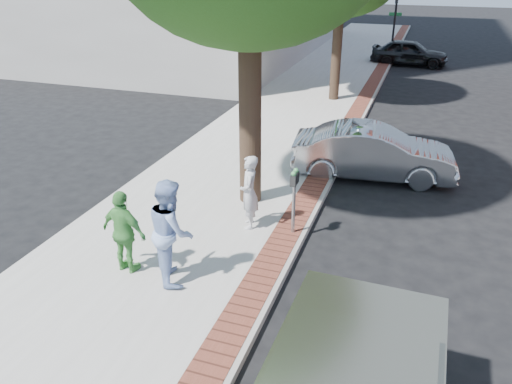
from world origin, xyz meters
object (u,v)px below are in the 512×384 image
at_px(person_officer, 171,231).
at_px(person_gray, 249,192).
at_px(sedan_silver, 373,152).
at_px(parking_meter, 294,188).
at_px(person_green, 124,232).
at_px(bg_car, 410,52).

bearing_deg(person_officer, person_gray, -50.08).
bearing_deg(sedan_silver, person_gray, 144.53).
height_order(parking_meter, person_gray, person_gray).
xyz_separation_m(parking_meter, person_gray, (-0.98, -0.05, -0.23)).
xyz_separation_m(parking_meter, sedan_silver, (1.19, 3.96, -0.49)).
xyz_separation_m(person_gray, sedan_silver, (2.17, 4.00, -0.26)).
distance_m(person_green, bg_car, 23.14).
distance_m(parking_meter, person_officer, 2.84).
height_order(parking_meter, sedan_silver, parking_meter).
relative_size(person_gray, bg_car, 0.40).
xyz_separation_m(person_officer, sedan_silver, (2.84, 6.27, -0.42)).
distance_m(person_gray, person_officer, 2.37).
relative_size(person_officer, sedan_silver, 0.45).
xyz_separation_m(person_officer, person_green, (-0.94, -0.09, -0.16)).
relative_size(parking_meter, bg_car, 0.36).
bearing_deg(bg_car, parking_meter, 177.68).
distance_m(person_green, sedan_silver, 7.40).
relative_size(person_officer, bg_car, 0.48).
height_order(person_gray, person_officer, person_officer).
relative_size(person_officer, person_green, 1.20).
bearing_deg(parking_meter, sedan_silver, 73.31).
height_order(person_officer, sedan_silver, person_officer).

